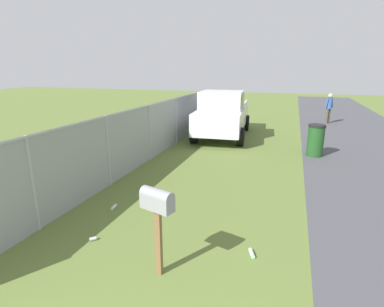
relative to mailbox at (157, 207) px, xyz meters
The scene contains 8 objects.
mailbox is the anchor object (origin of this frame).
pickup_truck 9.75m from the mailbox, ahead, with size 5.17×2.51×2.09m.
trash_bin 8.13m from the mailbox, 18.87° to the right, with size 0.59×0.59×1.14m.
pedestrian 15.44m from the mailbox, 13.88° to the right, with size 0.38×0.45×1.67m.
fence_section 6.11m from the mailbox, 27.09° to the left, with size 14.99×0.07×1.89m.
litter_bottle_far_scatter 1.92m from the mailbox, 54.57° to the right, with size 0.07×0.07×0.22m, color #B2D8BF.
litter_can_near_hydrant 1.94m from the mailbox, 73.54° to the left, with size 0.07×0.07×0.12m, color silver.
litter_bottle_midfield_a 2.77m from the mailbox, 47.90° to the left, with size 0.07×0.07×0.22m, color #B2D8BF.
Camera 1 is at (0.10, -1.50, 3.06)m, focal length 28.28 mm.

